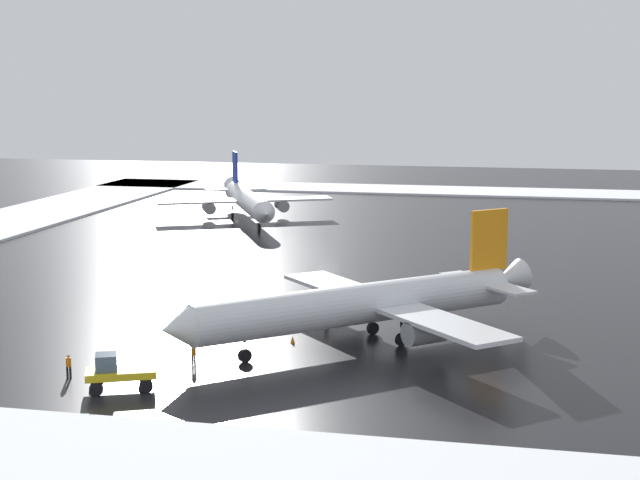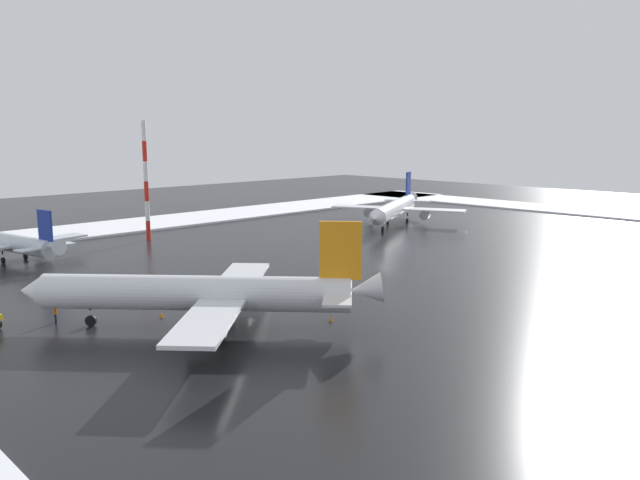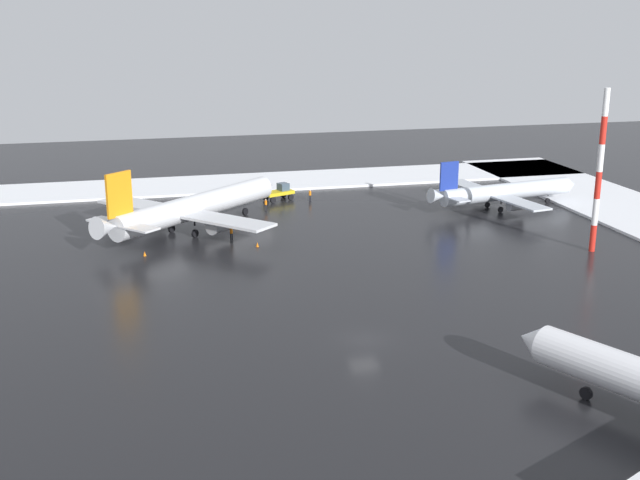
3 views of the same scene
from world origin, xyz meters
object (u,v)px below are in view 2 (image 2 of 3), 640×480
at_px(antenna_mast, 146,181).
at_px(traffic_cone_wingtip_side, 237,294).
at_px(airplane_far_rear, 396,208).
at_px(traffic_cone_mid_line, 331,318).
at_px(ground_crew_beside_wing, 55,313).
at_px(ground_crew_mid_apron, 224,298).
at_px(airplane_distant_tail, 204,293).
at_px(traffic_cone_near_nose, 162,315).
at_px(airplane_parked_starboard, 7,242).

distance_m(antenna_mast, traffic_cone_wingtip_side, 41.07).
relative_size(airplane_far_rear, traffic_cone_mid_line, 53.23).
bearing_deg(ground_crew_beside_wing, ground_crew_mid_apron, 167.57).
bearing_deg(airplane_distant_tail, airplane_far_rear, -108.01).
xyz_separation_m(traffic_cone_mid_line, traffic_cone_wingtip_side, (0.65, -13.39, 0.00)).
height_order(ground_crew_beside_wing, traffic_cone_near_nose, ground_crew_beside_wing).
height_order(airplane_far_rear, airplane_parked_starboard, airplane_far_rear).
height_order(traffic_cone_near_nose, traffic_cone_mid_line, same).
bearing_deg(airplane_parked_starboard, airplane_distant_tail, 171.71).
bearing_deg(airplane_far_rear, traffic_cone_mid_line, 7.41).
xyz_separation_m(airplane_parked_starboard, ground_crew_mid_apron, (-6.97, 40.20, -1.54)).
distance_m(antenna_mast, traffic_cone_mid_line, 53.66).
relative_size(ground_crew_mid_apron, traffic_cone_mid_line, 3.11).
xyz_separation_m(airplane_distant_tail, antenna_mast, (-20.01, -45.23, 6.37)).
bearing_deg(airplane_distant_tail, traffic_cone_mid_line, -166.98).
xyz_separation_m(airplane_parked_starboard, traffic_cone_wingtip_side, (-10.67, 37.56, -2.23)).
bearing_deg(traffic_cone_near_nose, traffic_cone_wingtip_side, -172.97).
distance_m(ground_crew_mid_apron, ground_crew_beside_wing, 15.56).
bearing_deg(ground_crew_mid_apron, traffic_cone_near_nose, 163.35).
distance_m(airplane_far_rear, ground_crew_mid_apron, 62.41).
distance_m(airplane_far_rear, traffic_cone_wingtip_side, 58.02).
distance_m(antenna_mast, traffic_cone_near_nose, 45.83).
relative_size(antenna_mast, traffic_cone_near_nose, 34.90).
bearing_deg(airplane_distant_tail, traffic_cone_wingtip_side, -94.25).
relative_size(airplane_distant_tail, antenna_mast, 1.38).
height_order(ground_crew_mid_apron, traffic_cone_near_nose, ground_crew_mid_apron).
bearing_deg(traffic_cone_mid_line, antenna_mast, -101.55).
distance_m(ground_crew_beside_wing, traffic_cone_wingtip_side, 18.19).
bearing_deg(ground_crew_mid_apron, airplane_far_rear, 18.93).
height_order(airplane_far_rear, ground_crew_mid_apron, airplane_far_rear).
relative_size(airplane_distant_tail, airplane_parked_starboard, 1.04).
bearing_deg(ground_crew_beside_wing, antenna_mast, -116.69).
bearing_deg(traffic_cone_wingtip_side, ground_crew_beside_wing, -13.25).
xyz_separation_m(airplane_distant_tail, airplane_far_rear, (-62.67, -28.17, -0.16)).
bearing_deg(traffic_cone_mid_line, traffic_cone_wingtip_side, -87.23).
xyz_separation_m(airplane_far_rear, antenna_mast, (42.66, -17.07, 6.53)).
bearing_deg(traffic_cone_near_nose, traffic_cone_mid_line, 130.82).
relative_size(airplane_distant_tail, airplane_far_rear, 0.91).
bearing_deg(traffic_cone_wingtip_side, airplane_distant_tail, 37.96).
xyz_separation_m(ground_crew_mid_apron, antenna_mast, (-14.93, -41.03, 8.63)).
bearing_deg(traffic_cone_mid_line, ground_crew_mid_apron, -67.99).
relative_size(traffic_cone_near_nose, traffic_cone_wingtip_side, 1.00).
bearing_deg(airplane_distant_tail, ground_crew_beside_wing, -3.23).
xyz_separation_m(ground_crew_mid_apron, ground_crew_beside_wing, (13.99, -6.81, 0.00)).
distance_m(airplane_distant_tail, ground_crew_mid_apron, 6.97).
bearing_deg(airplane_distant_tail, airplane_parked_starboard, -39.77).
bearing_deg(traffic_cone_near_nose, ground_crew_mid_apron, 167.01).
distance_m(airplane_parked_starboard, traffic_cone_near_nose, 38.85).
height_order(ground_crew_beside_wing, traffic_cone_mid_line, ground_crew_beside_wing).
height_order(antenna_mast, traffic_cone_wingtip_side, antenna_mast).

